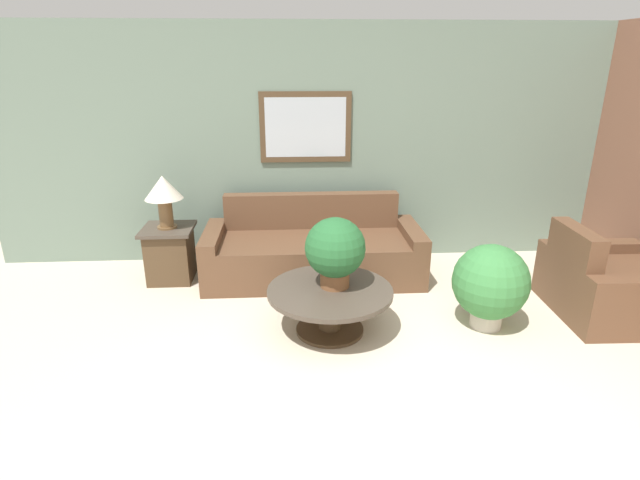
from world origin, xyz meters
TOP-DOWN VIEW (x-y plane):
  - ground_plane at (0.00, 0.00)m, footprint 20.00×20.00m
  - wall_back at (-0.01, 3.00)m, footprint 7.81×0.09m
  - couch_main at (-0.37, 2.39)m, footprint 2.27×0.92m
  - armchair at (2.27, 1.38)m, footprint 0.99×1.08m
  - coffee_table at (-0.28, 1.21)m, footprint 1.06×1.06m
  - side_table at (-1.87, 2.40)m, footprint 0.52×0.52m
  - table_lamp at (-1.87, 2.40)m, footprint 0.38×0.38m
  - potted_plant_on_table at (-0.24, 1.26)m, footprint 0.51×0.51m
  - potted_plant_floor at (1.09, 1.21)m, footprint 0.65×0.65m

SIDE VIEW (x-z plane):
  - ground_plane at x=0.00m, z-range 0.00..0.00m
  - armchair at x=2.27m, z-range -0.14..0.69m
  - couch_main at x=-0.37m, z-range -0.14..0.69m
  - coffee_table at x=-0.28m, z-range 0.09..0.49m
  - side_table at x=-1.87m, z-range 0.01..0.58m
  - potted_plant_floor at x=1.09m, z-range 0.04..0.79m
  - potted_plant_on_table at x=-0.24m, z-range 0.43..1.03m
  - table_lamp at x=-1.87m, z-range 0.69..1.23m
  - wall_back at x=-0.01m, z-range 0.00..2.60m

